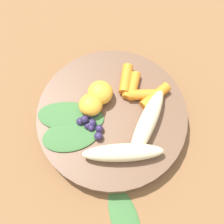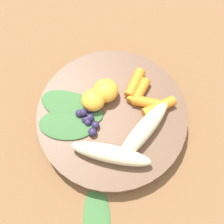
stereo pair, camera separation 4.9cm
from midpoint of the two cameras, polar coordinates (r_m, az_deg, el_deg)
ground_plane at (r=0.53m, az=-2.65°, el=-1.96°), size 2.40×2.40×0.00m
bowl at (r=0.52m, az=-2.72°, el=-1.38°), size 0.26×0.26×0.03m
banana_peeled_left at (r=0.48m, az=3.97°, el=-2.50°), size 0.13×0.06×0.03m
banana_peeled_right at (r=0.47m, az=-0.87°, el=-8.29°), size 0.10×0.12×0.03m
orange_segment_near at (r=0.50m, az=-7.00°, el=1.06°), size 0.04×0.04×0.03m
orange_segment_far at (r=0.50m, az=-5.11°, el=3.45°), size 0.04×0.04×0.03m
carrot_front at (r=0.51m, az=5.68°, el=2.78°), size 0.06×0.03×0.02m
carrot_mid_left at (r=0.51m, az=3.80°, el=3.09°), size 0.05×0.06×0.02m
carrot_mid_right at (r=0.51m, az=1.76°, el=4.61°), size 0.05×0.03×0.02m
carrot_rear at (r=0.52m, az=0.49°, el=4.99°), size 0.05×0.03×0.01m
carrot_small at (r=0.52m, az=0.04°, el=6.15°), size 0.06×0.04×0.02m
blueberry_pile at (r=0.49m, az=-7.01°, el=-2.71°), size 0.04×0.05×0.02m
kale_leaf_left at (r=0.51m, az=-10.79°, el=-1.26°), size 0.11×0.13×0.01m
kale_leaf_right at (r=0.50m, az=-10.77°, el=-4.79°), size 0.11×0.11×0.01m
kale_leaf_stray at (r=0.49m, az=-0.43°, el=-20.78°), size 0.10×0.12×0.01m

